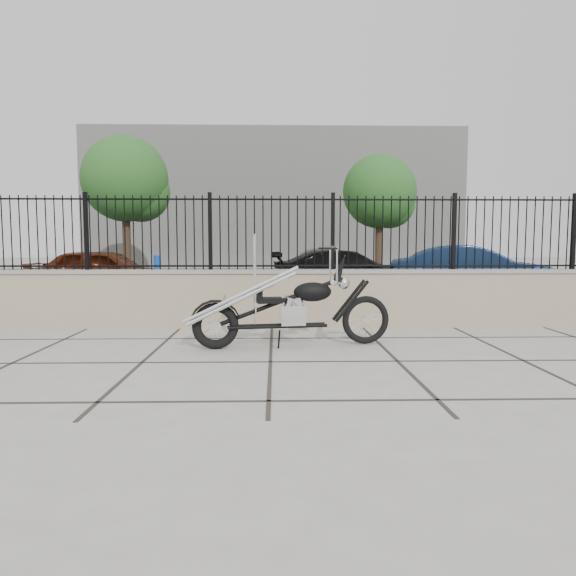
% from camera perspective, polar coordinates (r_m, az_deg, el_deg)
% --- Properties ---
extents(ground_plane, '(90.00, 90.00, 0.00)m').
position_cam_1_polar(ground_plane, '(6.08, -1.96, -8.23)').
color(ground_plane, '#99968E').
rests_on(ground_plane, ground).
extents(parking_lot, '(30.00, 30.00, 0.00)m').
position_cam_1_polar(parking_lot, '(18.47, -1.59, 0.68)').
color(parking_lot, black).
rests_on(parking_lot, ground).
extents(retaining_wall, '(14.00, 0.36, 0.96)m').
position_cam_1_polar(retaining_wall, '(8.46, -1.81, -1.17)').
color(retaining_wall, gray).
rests_on(retaining_wall, ground_plane).
extents(iron_fence, '(14.00, 0.08, 1.20)m').
position_cam_1_polar(iron_fence, '(8.42, -1.83, 6.16)').
color(iron_fence, black).
rests_on(iron_fence, retaining_wall).
extents(background_building, '(22.00, 6.00, 8.00)m').
position_cam_1_polar(background_building, '(32.52, -1.53, 9.60)').
color(background_building, beige).
rests_on(background_building, ground_plane).
extents(chopper_motorcycle, '(2.60, 0.80, 1.54)m').
position_cam_1_polar(chopper_motorcycle, '(6.84, 0.06, -0.22)').
color(chopper_motorcycle, black).
rests_on(chopper_motorcycle, ground_plane).
extents(car_red, '(3.74, 1.51, 1.27)m').
position_cam_1_polar(car_red, '(13.57, -19.59, 1.53)').
color(car_red, '#441609').
rests_on(car_red, parking_lot).
extents(car_black, '(4.20, 1.80, 1.21)m').
position_cam_1_polar(car_black, '(14.04, 6.61, 1.76)').
color(car_black, black).
rests_on(car_black, parking_lot).
extents(car_blue, '(4.28, 2.34, 1.34)m').
position_cam_1_polar(car_blue, '(13.78, 19.80, 1.71)').
color(car_blue, '#112340').
rests_on(car_blue, parking_lot).
extents(bollard_a, '(0.16, 0.16, 1.13)m').
position_cam_1_polar(bollard_a, '(11.24, -14.30, 0.65)').
color(bollard_a, '#0C2FBB').
rests_on(bollard_a, ground_plane).
extents(bollard_b, '(0.11, 0.11, 0.90)m').
position_cam_1_polar(bollard_b, '(10.56, 14.29, -0.28)').
color(bollard_b, '#0A3AA4').
rests_on(bollard_b, ground_plane).
extents(bollard_c, '(0.12, 0.12, 0.93)m').
position_cam_1_polar(bollard_c, '(12.06, 25.86, 0.10)').
color(bollard_c, '#0B14AD').
rests_on(bollard_c, ground_plane).
extents(tree_left, '(3.60, 3.60, 6.07)m').
position_cam_1_polar(tree_left, '(23.16, -17.67, 11.87)').
color(tree_left, '#382619').
rests_on(tree_left, ground_plane).
extents(tree_right, '(3.21, 3.21, 5.41)m').
position_cam_1_polar(tree_right, '(23.21, 10.13, 10.86)').
color(tree_right, '#382619').
rests_on(tree_right, ground_plane).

